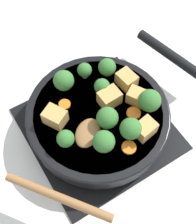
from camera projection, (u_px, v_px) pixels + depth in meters
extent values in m
plane|color=silver|center=(98.00, 129.00, 0.73)|extent=(2.40, 2.40, 0.00)
cube|color=black|center=(98.00, 128.00, 0.72)|extent=(0.31, 0.31, 0.01)
torus|color=black|center=(98.00, 125.00, 0.71)|extent=(0.24, 0.24, 0.01)
cube|color=black|center=(98.00, 125.00, 0.71)|extent=(0.01, 0.23, 0.01)
cube|color=black|center=(98.00, 125.00, 0.71)|extent=(0.23, 0.01, 0.01)
cylinder|color=black|center=(98.00, 118.00, 0.68)|extent=(0.30, 0.30, 0.05)
cylinder|color=brown|center=(98.00, 117.00, 0.68)|extent=(0.28, 0.28, 0.05)
torus|color=black|center=(98.00, 113.00, 0.66)|extent=(0.31, 0.31, 0.01)
cylinder|color=black|center=(168.00, 54.00, 0.75)|extent=(0.06, 0.18, 0.02)
ellipsoid|color=olive|center=(88.00, 133.00, 0.63)|extent=(0.08, 0.08, 0.01)
cylinder|color=olive|center=(58.00, 197.00, 0.56)|extent=(0.14, 0.18, 0.02)
cube|color=tan|center=(109.00, 98.00, 0.65)|extent=(0.04, 0.04, 0.03)
cube|color=tan|center=(127.00, 80.00, 0.68)|extent=(0.04, 0.05, 0.03)
cube|color=tan|center=(145.00, 129.00, 0.62)|extent=(0.05, 0.04, 0.03)
cube|color=tan|center=(55.00, 117.00, 0.63)|extent=(0.05, 0.05, 0.03)
cube|color=tan|center=(137.00, 97.00, 0.66)|extent=(0.05, 0.05, 0.03)
cylinder|color=#709956|center=(107.00, 73.00, 0.70)|extent=(0.01, 0.01, 0.01)
sphere|color=#387533|center=(107.00, 67.00, 0.68)|extent=(0.04, 0.04, 0.04)
cylinder|color=#709956|center=(130.00, 134.00, 0.63)|extent=(0.01, 0.01, 0.01)
sphere|color=#387533|center=(131.00, 129.00, 0.61)|extent=(0.04, 0.04, 0.04)
cylinder|color=#709956|center=(102.00, 91.00, 0.68)|extent=(0.01, 0.01, 0.01)
sphere|color=#387533|center=(102.00, 86.00, 0.66)|extent=(0.03, 0.03, 0.03)
cylinder|color=#709956|center=(65.00, 87.00, 0.68)|extent=(0.01, 0.01, 0.01)
sphere|color=#387533|center=(64.00, 80.00, 0.66)|extent=(0.04, 0.04, 0.04)
cylinder|color=#709956|center=(106.00, 124.00, 0.64)|extent=(0.01, 0.01, 0.01)
sphere|color=#387533|center=(106.00, 119.00, 0.62)|extent=(0.04, 0.04, 0.04)
cylinder|color=#709956|center=(104.00, 146.00, 0.61)|extent=(0.01, 0.01, 0.01)
sphere|color=#387533|center=(104.00, 141.00, 0.59)|extent=(0.04, 0.04, 0.04)
cylinder|color=#709956|center=(85.00, 75.00, 0.70)|extent=(0.01, 0.01, 0.01)
sphere|color=#387533|center=(85.00, 70.00, 0.68)|extent=(0.03, 0.03, 0.03)
cylinder|color=#709956|center=(148.00, 107.00, 0.66)|extent=(0.01, 0.01, 0.01)
sphere|color=#387533|center=(150.00, 101.00, 0.64)|extent=(0.05, 0.05, 0.05)
cylinder|color=#709956|center=(66.00, 143.00, 0.62)|extent=(0.01, 0.01, 0.01)
sphere|color=#387533|center=(66.00, 139.00, 0.60)|extent=(0.04, 0.04, 0.04)
cylinder|color=orange|center=(65.00, 104.00, 0.66)|extent=(0.03, 0.03, 0.01)
cylinder|color=orange|center=(129.00, 147.00, 0.61)|extent=(0.03, 0.03, 0.01)
cylinder|color=orange|center=(134.00, 113.00, 0.65)|extent=(0.03, 0.03, 0.01)
cylinder|color=orange|center=(107.00, 113.00, 0.65)|extent=(0.03, 0.03, 0.01)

